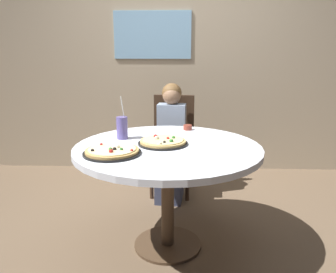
# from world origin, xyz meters

# --- Properties ---
(ground_plane) EXTENTS (8.00, 8.00, 0.00)m
(ground_plane) POSITION_xyz_m (0.00, 0.00, 0.00)
(ground_plane) COLOR brown
(wall_with_window) EXTENTS (5.20, 0.14, 2.90)m
(wall_with_window) POSITION_xyz_m (-0.00, 1.74, 1.45)
(wall_with_window) COLOR tan
(wall_with_window) RESTS_ON ground_plane
(dining_table) EXTENTS (1.25, 1.25, 0.75)m
(dining_table) POSITION_xyz_m (0.00, 0.00, 0.66)
(dining_table) COLOR silver
(dining_table) RESTS_ON ground_plane
(chair_wooden) EXTENTS (0.44, 0.44, 0.95)m
(chair_wooden) POSITION_xyz_m (0.01, 1.04, 0.53)
(chair_wooden) COLOR #382619
(chair_wooden) RESTS_ON ground_plane
(diner_child) EXTENTS (0.29, 0.42, 1.08)m
(diner_child) POSITION_xyz_m (-0.01, 0.85, 0.48)
(diner_child) COLOR #3F4766
(diner_child) RESTS_ON ground_plane
(pizza_veggie) EXTENTS (0.34, 0.34, 0.05)m
(pizza_veggie) POSITION_xyz_m (-0.03, 0.03, 0.77)
(pizza_veggie) COLOR black
(pizza_veggie) RESTS_ON dining_table
(pizza_cheese) EXTENTS (0.36, 0.36, 0.05)m
(pizza_cheese) POSITION_xyz_m (-0.33, -0.20, 0.77)
(pizza_cheese) COLOR black
(pizza_cheese) RESTS_ON dining_table
(soda_cup) EXTENTS (0.08, 0.08, 0.31)m
(soda_cup) POSITION_xyz_m (-0.33, 0.17, 0.83)
(soda_cup) COLOR #6659A5
(soda_cup) RESTS_ON dining_table
(sauce_bowl) EXTENTS (0.07, 0.07, 0.04)m
(sauce_bowl) POSITION_xyz_m (0.14, 0.47, 0.77)
(sauce_bowl) COLOR brown
(sauce_bowl) RESTS_ON dining_table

